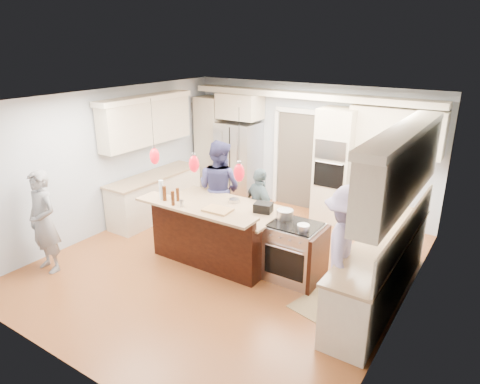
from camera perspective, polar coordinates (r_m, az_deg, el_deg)
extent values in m
plane|color=#AD5B2F|center=(7.31, -1.53, -9.30)|extent=(6.00, 6.00, 0.00)
cube|color=#B2BCC6|center=(9.27, 9.09, 5.79)|extent=(5.50, 0.04, 2.70)
cube|color=#B2BCC6|center=(4.82, -22.75, -9.03)|extent=(5.50, 0.04, 2.70)
cube|color=#B2BCC6|center=(8.57, -16.94, 4.02)|extent=(0.04, 6.00, 2.70)
cube|color=#B2BCC6|center=(5.74, 21.55, -4.21)|extent=(0.04, 6.00, 2.70)
cube|color=white|center=(6.44, -1.75, 12.18)|extent=(5.50, 6.00, 0.04)
cube|color=#B7B7BC|center=(9.81, -0.21, 4.09)|extent=(0.90, 0.70, 1.80)
cube|color=beige|center=(8.75, 12.57, 3.38)|extent=(0.72, 0.64, 2.30)
cube|color=black|center=(8.36, 11.96, 5.49)|extent=(0.60, 0.02, 0.35)
cube|color=black|center=(8.49, 11.72, 2.22)|extent=(0.60, 0.02, 0.50)
cylinder|color=#B7B7BC|center=(8.39, 11.75, 3.79)|extent=(0.55, 0.02, 0.02)
cube|color=beige|center=(10.24, -3.78, 6.17)|extent=(0.60, 0.58, 2.30)
cube|color=beige|center=(9.59, -0.01, 11.38)|extent=(0.95, 0.58, 0.55)
cube|color=beige|center=(8.41, 20.07, 7.62)|extent=(1.70, 0.35, 0.85)
cube|color=beige|center=(8.89, 8.93, 12.62)|extent=(5.30, 0.38, 0.12)
cube|color=#4C443A|center=(9.44, 7.59, 4.24)|extent=(0.90, 0.06, 2.10)
cube|color=white|center=(9.18, 7.78, 10.69)|extent=(1.04, 0.06, 0.10)
cube|color=beige|center=(6.47, 18.09, -10.05)|extent=(0.60, 3.00, 0.88)
cube|color=tan|center=(6.26, 18.53, -6.38)|extent=(0.64, 3.05, 0.04)
cube|color=beige|center=(5.86, 20.79, 2.92)|extent=(0.35, 3.00, 0.85)
cube|color=beige|center=(5.75, 21.27, 7.52)|extent=(0.37, 3.10, 0.10)
cube|color=beige|center=(9.10, -11.13, -0.60)|extent=(0.60, 2.20, 0.88)
cube|color=tan|center=(8.96, -11.32, 2.16)|extent=(0.64, 2.25, 0.04)
cube|color=beige|center=(8.78, -12.36, 9.02)|extent=(0.35, 2.20, 0.85)
cube|color=beige|center=(8.70, -12.55, 12.12)|extent=(0.37, 2.30, 0.10)
cube|color=black|center=(7.35, -2.50, -5.30)|extent=(2.00, 1.00, 0.88)
cube|color=tan|center=(7.16, -2.55, -1.96)|extent=(2.10, 1.10, 0.04)
cube|color=black|center=(6.90, -5.24, -6.17)|extent=(2.00, 0.12, 1.08)
cube|color=tan|center=(6.58, -6.15, -2.22)|extent=(2.10, 0.42, 0.04)
cube|color=black|center=(6.87, 3.12, -2.08)|extent=(0.32, 0.28, 0.15)
cube|color=#B7B7BC|center=(6.71, 7.21, -7.93)|extent=(0.76, 0.66, 0.90)
cube|color=black|center=(6.46, 5.85, -9.50)|extent=(0.65, 0.01, 0.45)
cube|color=black|center=(6.51, 7.38, -4.34)|extent=(0.72, 0.59, 0.02)
cube|color=black|center=(6.57, 10.45, -8.86)|extent=(0.06, 0.71, 0.88)
cylinder|color=black|center=(6.79, -11.62, 8.97)|extent=(0.01, 0.01, 0.75)
ellipsoid|color=red|center=(6.90, -11.32, 4.69)|extent=(0.15, 0.15, 0.26)
cylinder|color=black|center=(6.25, -6.32, 8.36)|extent=(0.01, 0.01, 0.75)
ellipsoid|color=red|center=(6.38, -6.15, 3.73)|extent=(0.15, 0.15, 0.26)
cylinder|color=black|center=(5.79, -0.14, 7.56)|extent=(0.01, 0.01, 0.75)
ellipsoid|color=red|center=(5.92, -0.13, 2.58)|extent=(0.15, 0.15, 0.26)
imported|color=gray|center=(7.41, -24.74, -3.64)|extent=(0.63, 0.43, 1.67)
imported|color=navy|center=(7.99, -2.80, 0.48)|extent=(0.90, 0.71, 1.83)
imported|color=#4E646D|center=(7.60, 2.62, -2.11)|extent=(0.91, 0.71, 1.44)
imported|color=#9A8EBF|center=(5.80, 14.13, -7.85)|extent=(0.99, 1.33, 1.84)
cube|color=#967E51|center=(6.41, 11.51, -14.24)|extent=(0.89, 1.12, 0.01)
cylinder|color=silver|center=(6.92, -10.43, 0.28)|extent=(0.09, 0.09, 0.32)
cylinder|color=#45210C|center=(6.87, -10.04, -0.17)|extent=(0.06, 0.06, 0.24)
cylinder|color=#45210C|center=(6.66, -8.95, -0.83)|extent=(0.07, 0.07, 0.23)
cylinder|color=#45210C|center=(6.83, -8.31, -0.33)|extent=(0.07, 0.07, 0.22)
cylinder|color=#B7B7BC|center=(6.60, -7.77, -1.50)|extent=(0.08, 0.08, 0.11)
cube|color=tan|center=(6.40, -2.99, -2.40)|extent=(0.42, 0.31, 0.03)
cylinder|color=#B7B7BC|center=(6.63, 6.01, -3.00)|extent=(0.26, 0.26, 0.15)
cylinder|color=#B7B7BC|center=(6.29, 8.44, -4.72)|extent=(0.18, 0.18, 0.09)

